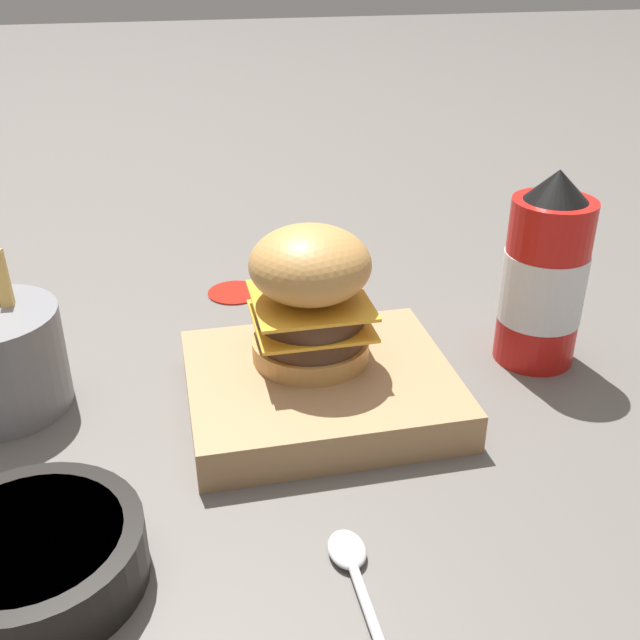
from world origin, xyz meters
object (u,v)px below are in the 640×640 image
(serving_board, at_px, (320,388))
(ketchup_bottle, at_px, (544,278))
(burger, at_px, (310,294))
(spoon, at_px, (363,595))
(side_bowl, at_px, (33,557))

(serving_board, height_order, ketchup_bottle, ketchup_bottle)
(serving_board, xyz_separation_m, burger, (0.00, -0.03, 0.08))
(ketchup_bottle, distance_m, spoon, 0.36)
(serving_board, bearing_deg, spoon, 84.64)
(serving_board, relative_size, ketchup_bottle, 1.20)
(serving_board, distance_m, spoon, 0.22)
(serving_board, distance_m, ketchup_bottle, 0.24)
(serving_board, distance_m, side_bowl, 0.28)
(side_bowl, relative_size, spoon, 0.77)
(ketchup_bottle, relative_size, spoon, 1.02)
(spoon, bearing_deg, ketchup_bottle, -44.15)
(serving_board, bearing_deg, ketchup_bottle, -170.91)
(serving_board, height_order, side_bowl, side_bowl)
(burger, bearing_deg, spoon, 85.89)
(ketchup_bottle, xyz_separation_m, spoon, (0.24, 0.26, -0.08))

